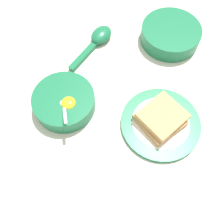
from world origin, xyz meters
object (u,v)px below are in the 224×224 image
(egg_bowl, at_px, (64,102))
(soup_spoon, at_px, (98,39))
(toast_plate, at_px, (160,124))
(toast_sandwich, at_px, (161,118))
(congee_bowl, at_px, (171,34))

(egg_bowl, distance_m, soup_spoon, 0.22)
(egg_bowl, xyz_separation_m, toast_plate, (-0.23, -0.06, -0.02))
(toast_plate, bearing_deg, toast_sandwich, -35.74)
(egg_bowl, relative_size, toast_plate, 0.79)
(toast_plate, bearing_deg, soup_spoon, -31.71)
(toast_plate, xyz_separation_m, toast_sandwich, (0.00, -0.00, 0.02))
(toast_plate, bearing_deg, egg_bowl, 14.93)
(egg_bowl, distance_m, congee_bowl, 0.35)
(soup_spoon, xyz_separation_m, congee_bowl, (-0.17, -0.10, 0.01))
(toast_sandwich, bearing_deg, soup_spoon, -31.66)
(egg_bowl, xyz_separation_m, toast_sandwich, (-0.22, -0.06, 0.01))
(egg_bowl, relative_size, congee_bowl, 0.91)
(soup_spoon, height_order, congee_bowl, congee_bowl)
(toast_sandwich, xyz_separation_m, congee_bowl, (0.08, -0.25, -0.00))
(congee_bowl, bearing_deg, toast_sandwich, 106.63)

